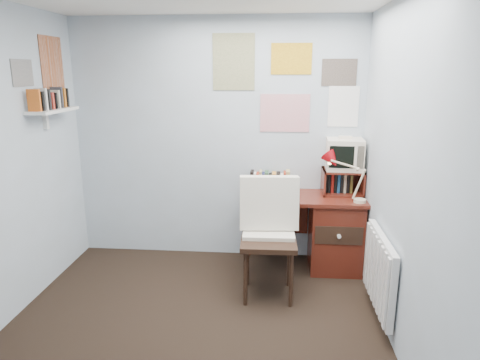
# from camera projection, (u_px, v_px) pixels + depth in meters

# --- Properties ---
(ground) EXTENTS (3.50, 3.50, 0.00)m
(ground) POSITION_uv_depth(u_px,v_px,m) (186.00, 352.00, 3.09)
(ground) COLOR black
(ground) RESTS_ON ground
(back_wall) EXTENTS (3.00, 0.02, 2.50)m
(back_wall) POSITION_uv_depth(u_px,v_px,m) (217.00, 141.00, 4.46)
(back_wall) COLOR #A1AFB8
(back_wall) RESTS_ON ground
(right_wall) EXTENTS (0.02, 3.50, 2.50)m
(right_wall) POSITION_uv_depth(u_px,v_px,m) (418.00, 190.00, 2.65)
(right_wall) COLOR #A1AFB8
(right_wall) RESTS_ON ground
(desk) EXTENTS (1.20, 0.55, 0.76)m
(desk) POSITION_uv_depth(u_px,v_px,m) (329.00, 230.00, 4.32)
(desk) COLOR #571E14
(desk) RESTS_ON ground
(desk_chair) EXTENTS (0.54, 0.51, 1.03)m
(desk_chair) POSITION_uv_depth(u_px,v_px,m) (269.00, 242.00, 3.74)
(desk_chair) COLOR black
(desk_chair) RESTS_ON ground
(desk_lamp) EXTENTS (0.36, 0.33, 0.42)m
(desk_lamp) POSITION_uv_depth(u_px,v_px,m) (361.00, 181.00, 3.99)
(desk_lamp) COLOR #B90C15
(desk_lamp) RESTS_ON desk
(tv_riser) EXTENTS (0.40, 0.30, 0.25)m
(tv_riser) POSITION_uv_depth(u_px,v_px,m) (342.00, 182.00, 4.29)
(tv_riser) COLOR #571E14
(tv_riser) RESTS_ON desk
(crt_tv) EXTENTS (0.37, 0.34, 0.33)m
(crt_tv) POSITION_uv_depth(u_px,v_px,m) (344.00, 153.00, 4.24)
(crt_tv) COLOR beige
(crt_tv) RESTS_ON tv_riser
(book_row) EXTENTS (0.60, 0.14, 0.22)m
(book_row) POSITION_uv_depth(u_px,v_px,m) (279.00, 180.00, 4.42)
(book_row) COLOR #571E14
(book_row) RESTS_ON desk
(radiator) EXTENTS (0.09, 0.80, 0.60)m
(radiator) POSITION_uv_depth(u_px,v_px,m) (380.00, 272.00, 3.39)
(radiator) COLOR white
(radiator) RESTS_ON right_wall
(wall_shelf) EXTENTS (0.20, 0.62, 0.24)m
(wall_shelf) POSITION_uv_depth(u_px,v_px,m) (53.00, 110.00, 3.86)
(wall_shelf) COLOR white
(wall_shelf) RESTS_ON left_wall
(posters_back) EXTENTS (1.20, 0.01, 0.90)m
(posters_back) POSITION_uv_depth(u_px,v_px,m) (286.00, 83.00, 4.25)
(posters_back) COLOR white
(posters_back) RESTS_ON back_wall
(posters_left) EXTENTS (0.01, 0.70, 0.60)m
(posters_left) POSITION_uv_depth(u_px,v_px,m) (38.00, 67.00, 3.77)
(posters_left) COLOR white
(posters_left) RESTS_ON left_wall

